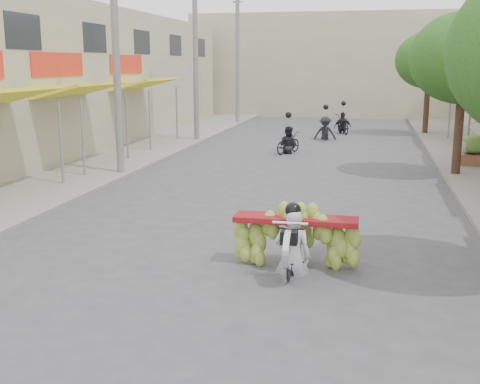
% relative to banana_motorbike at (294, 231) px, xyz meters
% --- Properties ---
extents(ground, '(120.00, 120.00, 0.00)m').
position_rel_banana_motorbike_xyz_m(ground, '(-1.37, -3.90, -0.72)').
color(ground, '#4B4B50').
rests_on(ground, ground).
extents(sidewalk_left, '(4.00, 60.00, 0.12)m').
position_rel_banana_motorbike_xyz_m(sidewalk_left, '(-8.37, 11.10, -0.66)').
color(sidewalk_left, gray).
rests_on(sidewalk_left, ground).
extents(far_building, '(20.00, 6.00, 7.00)m').
position_rel_banana_motorbike_xyz_m(far_building, '(-1.37, 34.10, 2.78)').
color(far_building, '#AEA689').
rests_on(far_building, ground).
extents(utility_pole_mid, '(0.60, 0.24, 8.00)m').
position_rel_banana_motorbike_xyz_m(utility_pole_mid, '(-6.77, 8.10, 3.30)').
color(utility_pole_mid, slate).
rests_on(utility_pole_mid, ground).
extents(utility_pole_far, '(0.60, 0.24, 8.00)m').
position_rel_banana_motorbike_xyz_m(utility_pole_far, '(-6.77, 17.10, 3.30)').
color(utility_pole_far, slate).
rests_on(utility_pole_far, ground).
extents(utility_pole_back, '(0.60, 0.24, 8.00)m').
position_rel_banana_motorbike_xyz_m(utility_pole_back, '(-6.77, 26.10, 3.30)').
color(utility_pole_back, slate).
rests_on(utility_pole_back, ground).
extents(street_tree_mid, '(3.40, 3.40, 5.25)m').
position_rel_banana_motorbike_xyz_m(street_tree_mid, '(4.03, 10.10, 3.06)').
color(street_tree_mid, '#3A2719').
rests_on(street_tree_mid, ground).
extents(street_tree_far, '(3.40, 3.40, 5.25)m').
position_rel_banana_motorbike_xyz_m(street_tree_far, '(4.03, 22.10, 3.06)').
color(street_tree_far, '#3A2719').
rests_on(street_tree_far, ground).
extents(produce_crate_far, '(1.20, 0.88, 1.16)m').
position_rel_banana_motorbike_xyz_m(produce_crate_far, '(4.83, 12.10, -0.01)').
color(produce_crate_far, brown).
rests_on(produce_crate_far, ground).
extents(banana_motorbike, '(2.22, 1.81, 2.18)m').
position_rel_banana_motorbike_xyz_m(banana_motorbike, '(0.00, 0.00, 0.00)').
color(banana_motorbike, black).
rests_on(banana_motorbike, ground).
extents(pedestrian, '(0.98, 0.76, 1.74)m').
position_rel_banana_motorbike_xyz_m(pedestrian, '(4.45, 11.91, 0.26)').
color(pedestrian, silver).
rests_on(pedestrian, ground).
extents(bg_motorbike_a, '(1.16, 1.65, 1.95)m').
position_rel_banana_motorbike_xyz_m(bg_motorbike_a, '(-2.03, 14.18, 0.03)').
color(bg_motorbike_a, black).
rests_on(bg_motorbike_a, ground).
extents(bg_motorbike_b, '(1.12, 1.89, 1.95)m').
position_rel_banana_motorbike_xyz_m(bg_motorbike_b, '(-0.87, 19.03, 0.10)').
color(bg_motorbike_b, black).
rests_on(bg_motorbike_b, ground).
extents(bg_motorbike_c, '(1.18, 1.87, 1.95)m').
position_rel_banana_motorbike_xyz_m(bg_motorbike_c, '(-0.17, 21.97, 0.05)').
color(bg_motorbike_c, black).
rests_on(bg_motorbike_c, ground).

